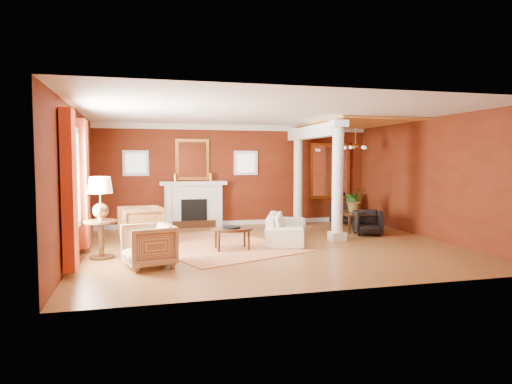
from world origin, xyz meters
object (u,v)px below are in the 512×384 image
object	(u,v)px
sofa	(286,223)
dining_table	(356,216)
armchair_leopard	(141,223)
armchair_stripe	(149,244)
side_table	(101,203)
coffee_table	(232,230)

from	to	relation	value
sofa	dining_table	xyz separation A→B (m)	(2.34, 1.10, -0.03)
armchair_leopard	dining_table	distance (m)	5.66
armchair_stripe	armchair_leopard	bearing A→B (deg)	168.61
armchair_leopard	side_table	distance (m)	1.67
sofa	side_table	size ratio (longest dim) A/B	1.35
side_table	dining_table	bearing A→B (deg)	17.43
armchair_leopard	coffee_table	xyz separation A→B (m)	(1.85, -1.19, -0.06)
coffee_table	side_table	distance (m)	2.68
sofa	armchair_leopard	size ratio (longest dim) A/B	2.27
side_table	dining_table	distance (m)	6.70
armchair_leopard	armchair_stripe	world-z (taller)	armchair_leopard
armchair_leopard	sofa	bearing A→B (deg)	72.49
armchair_leopard	side_table	bearing A→B (deg)	-37.36
coffee_table	side_table	bearing A→B (deg)	-175.90
dining_table	side_table	bearing A→B (deg)	118.05
sofa	coffee_table	xyz separation A→B (m)	(-1.43, -0.71, -0.01)
sofa	coffee_table	size ratio (longest dim) A/B	2.37
sofa	armchair_leopard	distance (m)	3.32
armchair_leopard	coffee_table	size ratio (longest dim) A/B	1.05
dining_table	sofa	bearing A→B (deg)	125.75
coffee_table	dining_table	world-z (taller)	dining_table
sofa	dining_table	world-z (taller)	sofa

